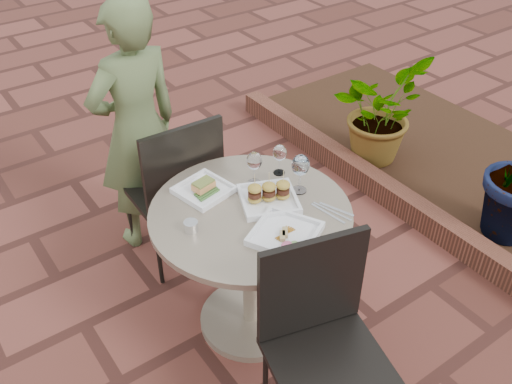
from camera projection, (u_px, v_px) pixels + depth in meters
ground at (196, 341)px, 2.84m from camera, size 60.00×60.00×0.00m
cafe_table at (251, 252)px, 2.65m from camera, size 0.90×0.90×0.73m
chair_far at (177, 182)px, 2.98m from camera, size 0.45×0.45×0.93m
chair_near at (321, 331)px, 2.20m from camera, size 0.54×0.54×0.93m
diner at (137, 129)px, 3.06m from camera, size 0.57×0.41×1.46m
plate_salmon at (204, 189)px, 2.60m from camera, size 0.26×0.26×0.06m
plate_sliders at (269, 196)px, 2.53m from camera, size 0.32×0.32×0.16m
plate_tuna at (285, 234)px, 2.36m from camera, size 0.35×0.35×0.03m
wine_glass_right at (300, 166)px, 2.54m from camera, size 0.08×0.08×0.19m
wine_glass_mid at (254, 162)px, 2.60m from camera, size 0.07×0.07×0.17m
wine_glass_far at (280, 154)px, 2.67m from camera, size 0.07×0.07×0.16m
steel_ramekin at (191, 226)px, 2.38m from camera, size 0.06×0.06×0.05m
cutlery_set at (332, 211)px, 2.50m from camera, size 0.14×0.22×0.00m
planter_curb at (383, 189)px, 3.73m from camera, size 0.12×3.00×0.15m
mulch_bed at (452, 160)px, 4.08m from camera, size 1.30×3.00×0.06m
potted_plant_a at (379, 111)px, 3.87m from camera, size 0.81×0.77×0.71m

